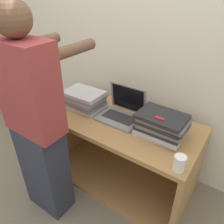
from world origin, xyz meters
name	(u,v)px	position (x,y,z in m)	size (l,w,h in m)	color
ground_plane	(97,200)	(0.00, 0.00, 0.00)	(12.00, 12.00, 0.00)	#756B5B
wall_back	(148,39)	(0.00, 0.73, 1.20)	(8.00, 0.05, 2.40)	silver
cart	(122,147)	(0.00, 0.38, 0.33)	(1.29, 0.62, 0.65)	#A87A47
laptop_open	(122,112)	(0.00, 0.36, 0.70)	(0.33, 0.27, 0.25)	gray
laptop_stack_left	(84,100)	(-0.36, 0.31, 0.73)	(0.35, 0.25, 0.15)	#B7B7BC
laptop_stack_right	(162,125)	(0.36, 0.31, 0.74)	(0.35, 0.25, 0.17)	#B7B7BC
person	(37,126)	(-0.31, -0.21, 0.77)	(0.40, 0.52, 1.54)	#2D3342
mug	(179,163)	(0.58, 0.07, 0.70)	(0.07, 0.07, 0.10)	white
inventory_tag	(160,118)	(0.36, 0.25, 0.83)	(0.06, 0.02, 0.01)	red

